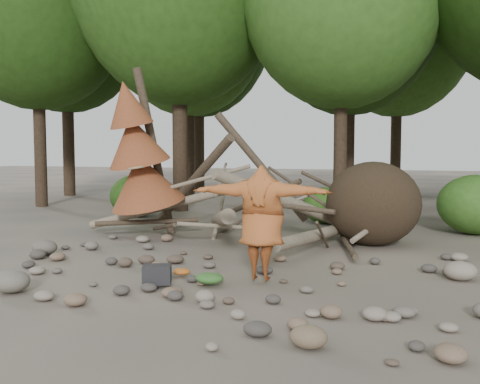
% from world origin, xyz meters
% --- Properties ---
extents(ground, '(120.00, 120.00, 0.00)m').
position_xyz_m(ground, '(0.00, 0.00, 0.00)').
color(ground, '#514C44').
rests_on(ground, ground).
extents(deadfall_pile, '(8.55, 5.24, 3.30)m').
position_xyz_m(deadfall_pile, '(2.02, 4.24, 0.95)').
color(deadfall_pile, '#332619').
rests_on(deadfall_pile, ground).
extents(dead_conifer, '(2.06, 2.16, 4.35)m').
position_xyz_m(dead_conifer, '(-3.12, 3.37, 2.11)').
color(dead_conifer, '#4C3F30').
rests_on(dead_conifer, ground).
extents(bush_left, '(1.80, 1.80, 1.44)m').
position_xyz_m(bush_left, '(-5.50, 7.20, 0.72)').
color(bush_left, '#244913').
rests_on(bush_left, ground).
extents(bush_mid, '(1.40, 1.40, 1.12)m').
position_xyz_m(bush_mid, '(0.80, 7.80, 0.56)').
color(bush_mid, '#2F5D1A').
rests_on(bush_mid, ground).
extents(bush_right, '(2.00, 2.00, 1.60)m').
position_xyz_m(bush_right, '(5.00, 7.00, 0.80)').
color(bush_right, '#3B6E22').
rests_on(bush_right, ground).
extents(frisbee_thrower, '(3.68, 0.76, 1.90)m').
position_xyz_m(frisbee_thrower, '(1.27, -0.14, 1.03)').
color(frisbee_thrower, '#AB5626').
rests_on(frisbee_thrower, ground).
extents(backpack, '(0.54, 0.46, 0.30)m').
position_xyz_m(backpack, '(-0.26, -0.91, 0.15)').
color(backpack, black).
rests_on(backpack, ground).
extents(cloth_green, '(0.47, 0.39, 0.18)m').
position_xyz_m(cloth_green, '(0.53, -0.58, 0.09)').
color(cloth_green, '#346729').
rests_on(cloth_green, ground).
extents(cloth_orange, '(0.32, 0.26, 0.12)m').
position_xyz_m(cloth_orange, '(-0.17, -0.18, 0.06)').
color(cloth_orange, '#B45C1E').
rests_on(cloth_orange, ground).
extents(boulder_front_left, '(0.59, 0.53, 0.36)m').
position_xyz_m(boulder_front_left, '(-2.24, -1.99, 0.18)').
color(boulder_front_left, slate).
rests_on(boulder_front_left, ground).
extents(boulder_front_right, '(0.43, 0.39, 0.26)m').
position_xyz_m(boulder_front_right, '(2.66, -2.73, 0.13)').
color(boulder_front_right, '#756149').
rests_on(boulder_front_right, ground).
extents(boulder_mid_right, '(0.56, 0.50, 0.33)m').
position_xyz_m(boulder_mid_right, '(4.40, 1.28, 0.17)').
color(boulder_mid_right, gray).
rests_on(boulder_mid_right, ground).
extents(boulder_mid_left, '(0.54, 0.49, 0.33)m').
position_xyz_m(boulder_mid_left, '(-3.86, 0.69, 0.16)').
color(boulder_mid_left, '#655E55').
rests_on(boulder_mid_left, ground).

